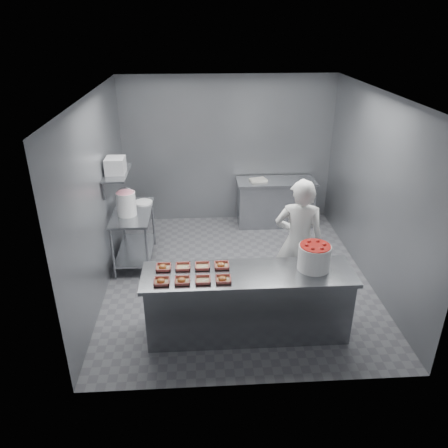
{
  "coord_description": "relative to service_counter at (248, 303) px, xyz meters",
  "views": [
    {
      "loc": [
        -0.58,
        -5.85,
        3.71
      ],
      "look_at": [
        -0.23,
        -0.2,
        1.02
      ],
      "focal_mm": 35.0,
      "sensor_mm": 36.0,
      "label": 1
    }
  ],
  "objects": [
    {
      "name": "floor",
      "position": [
        0.0,
        1.35,
        -0.45
      ],
      "size": [
        4.5,
        4.5,
        0.0
      ],
      "primitive_type": "plane",
      "color": "#4C4C51",
      "rests_on": "ground"
    },
    {
      "name": "ceiling",
      "position": [
        0.0,
        1.35,
        2.35
      ],
      "size": [
        4.5,
        4.5,
        0.0
      ],
      "primitive_type": "plane",
      "rotation": [
        3.14,
        0.0,
        0.0
      ],
      "color": "white",
      "rests_on": "wall_back"
    },
    {
      "name": "wall_back",
      "position": [
        0.0,
        3.6,
        0.95
      ],
      "size": [
        4.0,
        0.04,
        2.8
      ],
      "primitive_type": "cube",
      "color": "slate",
      "rests_on": "ground"
    },
    {
      "name": "wall_left",
      "position": [
        -2.0,
        1.35,
        0.95
      ],
      "size": [
        0.04,
        4.5,
        2.8
      ],
      "primitive_type": "cube",
      "color": "slate",
      "rests_on": "ground"
    },
    {
      "name": "wall_right",
      "position": [
        2.0,
        1.35,
        0.95
      ],
      "size": [
        0.04,
        4.5,
        2.8
      ],
      "primitive_type": "cube",
      "color": "slate",
      "rests_on": "ground"
    },
    {
      "name": "service_counter",
      "position": [
        0.0,
        0.0,
        0.0
      ],
      "size": [
        2.6,
        0.7,
        0.9
      ],
      "color": "slate",
      "rests_on": "ground"
    },
    {
      "name": "prep_table",
      "position": [
        -1.65,
        1.95,
        0.14
      ],
      "size": [
        0.6,
        1.2,
        0.9
      ],
      "color": "slate",
      "rests_on": "ground"
    },
    {
      "name": "back_counter",
      "position": [
        0.9,
        3.25,
        -0.0
      ],
      "size": [
        1.5,
        0.6,
        0.9
      ],
      "color": "slate",
      "rests_on": "ground"
    },
    {
      "name": "wall_shelf",
      "position": [
        -1.82,
        1.95,
        1.1
      ],
      "size": [
        0.35,
        0.9,
        0.03
      ],
      "primitive_type": "cube",
      "color": "slate",
      "rests_on": "wall_left"
    },
    {
      "name": "tray_0",
      "position": [
        -1.04,
        -0.16,
        0.47
      ],
      "size": [
        0.19,
        0.18,
        0.06
      ],
      "color": "tan",
      "rests_on": "service_counter"
    },
    {
      "name": "tray_1",
      "position": [
        -0.8,
        -0.16,
        0.47
      ],
      "size": [
        0.19,
        0.18,
        0.06
      ],
      "color": "tan",
      "rests_on": "service_counter"
    },
    {
      "name": "tray_2",
      "position": [
        -0.56,
        -0.16,
        0.47
      ],
      "size": [
        0.19,
        0.18,
        0.04
      ],
      "color": "tan",
      "rests_on": "service_counter"
    },
    {
      "name": "tray_3",
      "position": [
        -0.32,
        -0.16,
        0.47
      ],
      "size": [
        0.19,
        0.18,
        0.06
      ],
      "color": "tan",
      "rests_on": "service_counter"
    },
    {
      "name": "tray_4",
      "position": [
        -1.04,
        0.16,
        0.47
      ],
      "size": [
        0.19,
        0.18,
        0.06
      ],
      "color": "tan",
      "rests_on": "service_counter"
    },
    {
      "name": "tray_5",
      "position": [
        -0.8,
        0.16,
        0.47
      ],
      "size": [
        0.19,
        0.18,
        0.04
      ],
      "color": "tan",
      "rests_on": "service_counter"
    },
    {
      "name": "tray_6",
      "position": [
        -0.56,
        0.16,
        0.47
      ],
      "size": [
        0.19,
        0.18,
        0.04
      ],
      "color": "tan",
      "rests_on": "service_counter"
    },
    {
      "name": "tray_7",
      "position": [
        -0.32,
        0.16,
        0.47
      ],
      "size": [
        0.19,
        0.18,
        0.06
      ],
      "color": "tan",
      "rests_on": "service_counter"
    },
    {
      "name": "worker",
      "position": [
        0.77,
        0.74,
        0.46
      ],
      "size": [
        0.75,
        0.58,
        1.82
      ],
      "primitive_type": "imported",
      "rotation": [
        0.0,
        0.0,
        2.91
      ],
      "color": "white",
      "rests_on": "ground"
    },
    {
      "name": "strawberry_tub",
      "position": [
        0.8,
        0.05,
        0.62
      ],
      "size": [
        0.39,
        0.39,
        0.33
      ],
      "color": "white",
      "rests_on": "service_counter"
    },
    {
      "name": "glaze_bucket",
      "position": [
        -1.7,
        1.82,
        0.65
      ],
      "size": [
        0.31,
        0.3,
        0.46
      ],
      "color": "white",
      "rests_on": "prep_table"
    },
    {
      "name": "bucket_lid",
      "position": [
        -1.51,
        2.29,
        0.46
      ],
      "size": [
        0.33,
        0.33,
        0.02
      ],
      "primitive_type": "cylinder",
      "rotation": [
        0.0,
        0.0,
        0.09
      ],
      "color": "white",
      "rests_on": "prep_table"
    },
    {
      "name": "rag",
      "position": [
        -1.55,
        2.25,
        0.46
      ],
      "size": [
        0.16,
        0.14,
        0.02
      ],
      "primitive_type": "cube",
      "rotation": [
        0.0,
        0.0,
        0.09
      ],
      "color": "#CCB28C",
      "rests_on": "prep_table"
    },
    {
      "name": "appliance",
      "position": [
        -1.82,
        1.9,
        1.23
      ],
      "size": [
        0.28,
        0.32,
        0.24
      ],
      "primitive_type": "cube",
      "rotation": [
        0.0,
        0.0,
        -0.01
      ],
      "color": "gray",
      "rests_on": "wall_shelf"
    },
    {
      "name": "paper_stack",
      "position": [
        0.55,
        3.25,
        0.46
      ],
      "size": [
        0.34,
        0.28,
        0.04
      ],
      "primitive_type": "cube",
      "rotation": [
        0.0,
        0.0,
        0.22
      ],
      "color": "silver",
      "rests_on": "back_counter"
    }
  ]
}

